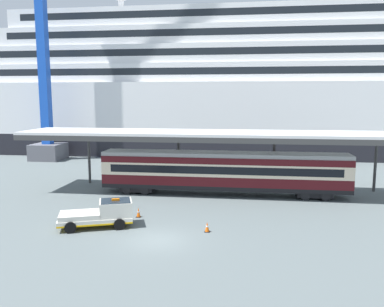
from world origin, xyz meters
TOP-DOWN VIEW (x-y plane):
  - ground_plane at (0.00, 0.00)m, footprint 400.00×400.00m
  - cruise_ship at (17.79, 47.91)m, footprint 124.81×27.41m
  - platform_canopy at (3.64, 13.15)m, footprint 39.47×6.36m
  - train_carriage at (3.64, 12.74)m, footprint 23.34×2.81m
  - service_truck at (-4.52, 2.18)m, footprint 5.58×3.67m
  - traffic_cone_near at (-2.56, 4.67)m, footprint 0.36×0.36m
  - traffic_cone_mid at (3.08, 2.01)m, footprint 0.36×0.36m
  - dockside_crane at (-22.69, 30.72)m, footprint 18.31×4.40m

SIDE VIEW (x-z plane):
  - ground_plane at x=0.00m, z-range 0.00..0.00m
  - traffic_cone_mid at x=3.08m, z-range -0.01..0.70m
  - traffic_cone_near at x=-2.56m, z-range -0.01..0.75m
  - service_truck at x=-4.52m, z-range -0.02..2.00m
  - train_carriage at x=3.64m, z-range 0.26..4.37m
  - platform_canopy at x=3.64m, z-range 2.79..8.81m
  - cruise_ship at x=17.79m, z-range -4.99..26.73m
  - dockside_crane at x=-22.69m, z-range -11.18..52.47m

